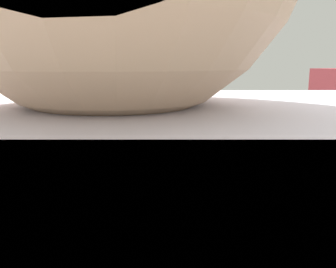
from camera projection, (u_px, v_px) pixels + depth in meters
name	position (u px, v px, depth m)	size (l,w,h in m)	color
round_dining_table	(154.00, 192.00, 1.15)	(1.31, 1.31, 0.73)	#99999E
rice_bowl	(276.00, 150.00, 1.06)	(0.31, 0.31, 0.10)	#B2B5BA
soup_bowl	(112.00, 130.00, 1.48)	(0.25, 0.27, 0.06)	white
dish_greens	(244.00, 132.00, 1.46)	(0.20, 0.20, 0.05)	silver
dish_tofu_braise	(19.00, 160.00, 1.06)	(0.20, 0.20, 0.04)	silver
dish_eggplant	(107.00, 187.00, 0.82)	(0.19, 0.19, 0.04)	white
dish_stirfry	(248.00, 202.00, 0.73)	(0.24, 0.24, 0.05)	white
green_bottle	(177.00, 185.00, 0.56)	(0.07, 0.07, 0.27)	#2D7B38
tea_cup_near	(80.00, 235.00, 0.58)	(0.07, 0.07, 0.05)	#29608E
tea_cup_far	(18.00, 224.00, 0.62)	(0.07, 0.07, 0.05)	#335390
tea_cup_side	(313.00, 140.00, 1.24)	(0.07, 0.07, 0.07)	white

